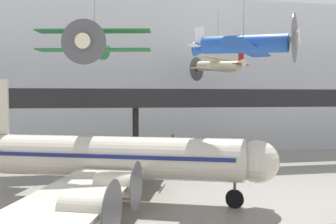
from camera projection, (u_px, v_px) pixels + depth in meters
hangar_back_wall at (131, 76)px, 46.39m from camera, size 140.00×3.00×22.01m
mezzanine_walkway at (136, 104)px, 35.72m from camera, size 110.00×3.20×8.85m
airliner_silver_main at (109, 158)px, 24.88m from camera, size 24.62×28.68×9.37m
suspended_plane_cream_biplane at (218, 66)px, 40.16m from camera, size 7.41×7.19×8.51m
suspended_plane_blue_trainer at (243, 45)px, 23.76m from camera, size 7.86×8.44×8.27m
suspended_plane_green_biplane at (95, 44)px, 25.26m from camera, size 8.75×7.22×8.40m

